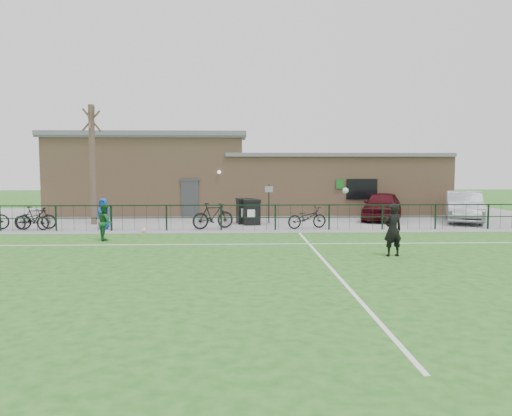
{
  "coord_description": "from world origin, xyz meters",
  "views": [
    {
      "loc": [
        -0.71,
        -14.83,
        3.04
      ],
      "look_at": [
        0.0,
        5.0,
        1.3
      ],
      "focal_mm": 35.0,
      "sensor_mm": 36.0,
      "label": 1
    }
  ],
  "objects_px": {
    "bicycle_b": "(36,218)",
    "bicycle_d": "(213,216)",
    "wheelie_bin_left": "(245,212)",
    "outfield_player": "(105,222)",
    "ball_ground": "(144,230)",
    "sign_post": "(269,204)",
    "bicycle_e": "(307,218)",
    "wheelie_bin_right": "(251,213)",
    "spectator_child": "(104,214)",
    "car_maroon": "(382,206)",
    "car_silver": "(464,207)",
    "bicycle_c": "(31,219)",
    "bare_tree": "(93,165)"
  },
  "relations": [
    {
      "from": "wheelie_bin_right",
      "to": "bicycle_b",
      "type": "bearing_deg",
      "value": 177.83
    },
    {
      "from": "bicycle_b",
      "to": "bicycle_d",
      "type": "height_order",
      "value": "bicycle_d"
    },
    {
      "from": "bicycle_b",
      "to": "outfield_player",
      "type": "relative_size",
      "value": 1.22
    },
    {
      "from": "wheelie_bin_left",
      "to": "bicycle_d",
      "type": "bearing_deg",
      "value": -134.58
    },
    {
      "from": "bare_tree",
      "to": "car_silver",
      "type": "xyz_separation_m",
      "value": [
        19.19,
        0.44,
        -2.18
      ]
    },
    {
      "from": "sign_post",
      "to": "bicycle_e",
      "type": "bearing_deg",
      "value": -50.45
    },
    {
      "from": "wheelie_bin_left",
      "to": "ball_ground",
      "type": "distance_m",
      "value": 5.66
    },
    {
      "from": "sign_post",
      "to": "bicycle_c",
      "type": "height_order",
      "value": "sign_post"
    },
    {
      "from": "bicycle_e",
      "to": "spectator_child",
      "type": "relative_size",
      "value": 1.35
    },
    {
      "from": "sign_post",
      "to": "bicycle_b",
      "type": "relative_size",
      "value": 1.11
    },
    {
      "from": "bare_tree",
      "to": "bicycle_e",
      "type": "xyz_separation_m",
      "value": [
        10.54,
        -2.02,
        -2.47
      ]
    },
    {
      "from": "sign_post",
      "to": "wheelie_bin_left",
      "type": "bearing_deg",
      "value": 174.38
    },
    {
      "from": "bicycle_b",
      "to": "outfield_player",
      "type": "height_order",
      "value": "outfield_player"
    },
    {
      "from": "bicycle_c",
      "to": "ball_ground",
      "type": "xyz_separation_m",
      "value": [
        5.37,
        -1.14,
        -0.4
      ]
    },
    {
      "from": "wheelie_bin_right",
      "to": "sign_post",
      "type": "xyz_separation_m",
      "value": [
        0.93,
        0.43,
        0.41
      ]
    },
    {
      "from": "bare_tree",
      "to": "wheelie_bin_left",
      "type": "bearing_deg",
      "value": 1.01
    },
    {
      "from": "wheelie_bin_left",
      "to": "outfield_player",
      "type": "xyz_separation_m",
      "value": [
        -5.67,
        -5.44,
        0.11
      ]
    },
    {
      "from": "car_maroon",
      "to": "bicycle_e",
      "type": "distance_m",
      "value": 5.76
    },
    {
      "from": "car_maroon",
      "to": "bicycle_e",
      "type": "xyz_separation_m",
      "value": [
        -4.59,
        -3.46,
        -0.26
      ]
    },
    {
      "from": "bicycle_c",
      "to": "bicycle_d",
      "type": "bearing_deg",
      "value": -71.9
    },
    {
      "from": "bicycle_d",
      "to": "ball_ground",
      "type": "relative_size",
      "value": 8.8
    },
    {
      "from": "bicycle_d",
      "to": "outfield_player",
      "type": "height_order",
      "value": "outfield_player"
    },
    {
      "from": "bicycle_c",
      "to": "spectator_child",
      "type": "height_order",
      "value": "spectator_child"
    },
    {
      "from": "wheelie_bin_right",
      "to": "bare_tree",
      "type": "bearing_deg",
      "value": 166.03
    },
    {
      "from": "bare_tree",
      "to": "ball_ground",
      "type": "bearing_deg",
      "value": -46.13
    },
    {
      "from": "bare_tree",
      "to": "bicycle_d",
      "type": "height_order",
      "value": "bare_tree"
    },
    {
      "from": "sign_post",
      "to": "outfield_player",
      "type": "height_order",
      "value": "sign_post"
    },
    {
      "from": "wheelie_bin_left",
      "to": "car_maroon",
      "type": "xyz_separation_m",
      "value": [
        7.49,
        1.31,
        0.17
      ]
    },
    {
      "from": "wheelie_bin_left",
      "to": "bicycle_b",
      "type": "xyz_separation_m",
      "value": [
        -9.74,
        -2.1,
        -0.06
      ]
    },
    {
      "from": "wheelie_bin_right",
      "to": "spectator_child",
      "type": "bearing_deg",
      "value": -178.56
    },
    {
      "from": "outfield_player",
      "to": "wheelie_bin_right",
      "type": "bearing_deg",
      "value": -69.84
    },
    {
      "from": "wheelie_bin_right",
      "to": "car_silver",
      "type": "distance_m",
      "value": 11.3
    },
    {
      "from": "car_maroon",
      "to": "outfield_player",
      "type": "height_order",
      "value": "car_maroon"
    },
    {
      "from": "car_maroon",
      "to": "car_silver",
      "type": "xyz_separation_m",
      "value": [
        4.07,
        -1.0,
        0.03
      ]
    },
    {
      "from": "wheelie_bin_left",
      "to": "car_silver",
      "type": "relative_size",
      "value": 0.25
    },
    {
      "from": "car_maroon",
      "to": "bicycle_e",
      "type": "bearing_deg",
      "value": -120.58
    },
    {
      "from": "wheelie_bin_right",
      "to": "car_silver",
      "type": "relative_size",
      "value": 0.24
    },
    {
      "from": "sign_post",
      "to": "spectator_child",
      "type": "bearing_deg",
      "value": -166.04
    },
    {
      "from": "bicycle_e",
      "to": "bicycle_b",
      "type": "bearing_deg",
      "value": 71.46
    },
    {
      "from": "car_silver",
      "to": "outfield_player",
      "type": "height_order",
      "value": "car_silver"
    },
    {
      "from": "bicycle_e",
      "to": "bicycle_d",
      "type": "bearing_deg",
      "value": 71.42
    },
    {
      "from": "wheelie_bin_left",
      "to": "sign_post",
      "type": "relative_size",
      "value": 0.6
    },
    {
      "from": "car_silver",
      "to": "spectator_child",
      "type": "distance_m",
      "value": 18.35
    },
    {
      "from": "bare_tree",
      "to": "ball_ground",
      "type": "height_order",
      "value": "bare_tree"
    },
    {
      "from": "bicycle_b",
      "to": "ball_ground",
      "type": "bearing_deg",
      "value": -113.61
    },
    {
      "from": "outfield_player",
      "to": "ball_ground",
      "type": "height_order",
      "value": "outfield_player"
    },
    {
      "from": "wheelie_bin_left",
      "to": "bicycle_e",
      "type": "xyz_separation_m",
      "value": [
        2.9,
        -2.16,
        -0.08
      ]
    },
    {
      "from": "car_silver",
      "to": "bicycle_b",
      "type": "xyz_separation_m",
      "value": [
        -21.3,
        -2.41,
        -0.26
      ]
    },
    {
      "from": "wheelie_bin_left",
      "to": "bicycle_c",
      "type": "height_order",
      "value": "wheelie_bin_left"
    },
    {
      "from": "wheelie_bin_left",
      "to": "outfield_player",
      "type": "height_order",
      "value": "outfield_player"
    }
  ]
}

